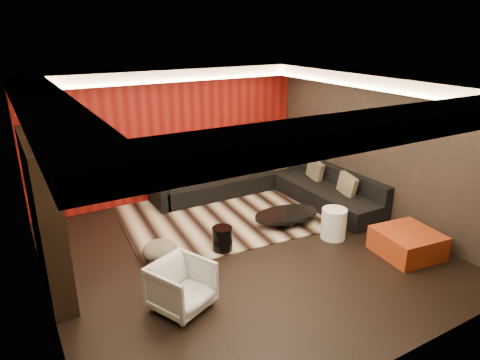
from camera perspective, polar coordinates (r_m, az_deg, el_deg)
floor at (r=7.31m, az=0.33°, el=-9.64°), size 6.00×6.00×0.02m
ceiling at (r=6.41m, az=0.38°, el=12.88°), size 6.00×6.00×0.02m
wall_back at (r=9.34m, az=-9.09°, el=6.06°), size 6.00×0.02×2.80m
wall_left at (r=5.91m, az=-25.78°, el=-3.99°), size 0.02×6.00×2.80m
wall_right at (r=8.59m, az=17.99°, el=4.10°), size 0.02×6.00×2.80m
red_feature_wall at (r=9.31m, az=-9.00°, el=6.01°), size 5.98×0.05×2.78m
soffit_back at (r=8.84m, az=-8.80°, el=13.80°), size 6.00×0.60×0.22m
soffit_front at (r=4.35m, az=18.84°, el=6.89°), size 6.00×0.60×0.22m
soffit_left at (r=5.58m, az=-24.59°, el=8.82°), size 0.60×4.80×0.22m
soffit_right at (r=8.12m, az=17.45°, el=12.62°), size 0.60×4.80×0.22m
cove_back at (r=8.54m, az=-7.89°, el=13.02°), size 4.80×0.08×0.04m
cove_front at (r=4.60m, az=15.56°, el=6.71°), size 4.80×0.08×0.04m
cove_left at (r=5.64m, az=-21.02°, el=8.45°), size 0.08×4.80×0.04m
cove_right at (r=7.89m, az=15.66°, el=11.94°), size 0.08×4.80×0.04m
tv_surround at (r=6.58m, az=-24.53°, el=-4.26°), size 0.30×2.00×2.20m
tv_screen at (r=6.47m, az=-23.57°, el=-1.18°), size 0.04×1.30×0.80m
tv_shelf at (r=6.75m, az=-22.70°, el=-7.13°), size 0.04×1.60×0.04m
rug at (r=8.65m, az=-1.95°, el=-4.60°), size 4.21×3.28×0.02m
coffee_table at (r=8.25m, az=6.16°, el=-5.07°), size 1.39×1.39×0.22m
drum_stool at (r=7.26m, az=-2.37°, el=-7.80°), size 0.42×0.42×0.40m
striped_pouf at (r=7.11m, az=-10.60°, el=-9.21°), size 0.60×0.60×0.31m
white_side_table at (r=7.82m, az=12.39°, el=-5.70°), size 0.52×0.52×0.56m
orange_ottoman at (r=7.67m, az=21.39°, el=-7.82°), size 1.02×1.02×0.41m
armchair at (r=5.90m, az=-7.80°, el=-13.86°), size 0.95×0.96×0.67m
sectional_sofa at (r=9.47m, az=3.67°, el=-0.76°), size 3.65×3.50×0.75m
throw_pillows at (r=9.35m, az=3.47°, el=1.30°), size 3.12×2.75×0.50m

